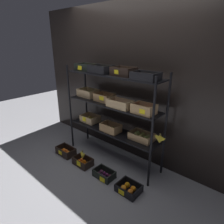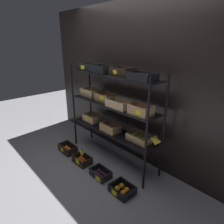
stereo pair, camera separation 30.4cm
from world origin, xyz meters
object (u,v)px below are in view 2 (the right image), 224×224
at_px(display_rack, 112,102).
at_px(crate_ground_left_tangerine, 82,160).
at_px(banana_bunch_loose, 82,153).
at_px(crate_ground_plum, 101,174).
at_px(crate_ground_tangerine, 68,149).
at_px(crate_ground_orange, 122,190).

relative_size(display_rack, crate_ground_left_tangerine, 5.71).
height_order(crate_ground_left_tangerine, banana_bunch_loose, banana_bunch_loose).
bearing_deg(display_rack, crate_ground_plum, -62.00).
bearing_deg(crate_ground_tangerine, crate_ground_plum, 0.25).
bearing_deg(crate_ground_tangerine, banana_bunch_loose, -0.44).
distance_m(display_rack, banana_bunch_loose, 0.97).
xyz_separation_m(display_rack, crate_ground_orange, (0.69, -0.46, -0.97)).
xyz_separation_m(crate_ground_tangerine, crate_ground_plum, (0.93, 0.00, -0.01)).
relative_size(crate_ground_orange, banana_bunch_loose, 2.22).
relative_size(display_rack, banana_bunch_loose, 13.00).
xyz_separation_m(crate_ground_tangerine, crate_ground_left_tangerine, (0.46, -0.00, -0.00)).
xyz_separation_m(crate_ground_plum, crate_ground_orange, (0.45, 0.00, 0.00)).
bearing_deg(banana_bunch_loose, crate_ground_plum, 0.94).
bearing_deg(crate_ground_orange, crate_ground_left_tangerine, -179.35).
bearing_deg(display_rack, crate_ground_orange, -33.44).
height_order(display_rack, crate_ground_tangerine, display_rack).
bearing_deg(display_rack, crate_ground_left_tangerine, -115.57).
distance_m(crate_ground_orange, banana_bunch_loose, 0.92).
bearing_deg(banana_bunch_loose, crate_ground_orange, 0.71).
distance_m(crate_ground_left_tangerine, crate_ground_plum, 0.47).
distance_m(display_rack, crate_ground_orange, 1.27).
distance_m(crate_ground_tangerine, banana_bunch_loose, 0.49).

